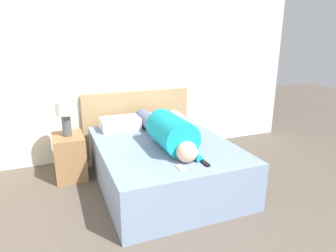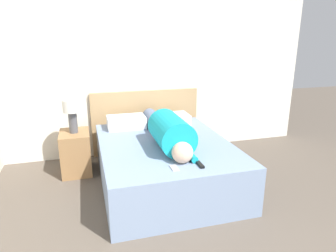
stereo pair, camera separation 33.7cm
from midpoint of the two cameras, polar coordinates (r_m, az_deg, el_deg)
name	(u,v)px [view 2 (the right image)]	position (r m, az deg, el deg)	size (l,w,h in m)	color
wall_back	(143,68)	(4.51, -2.67, 10.98)	(5.28, 0.06, 2.60)	silver
bed	(165,163)	(3.68, 2.02, -7.12)	(1.52, 1.94, 0.54)	#7589A8
headboard	(146,122)	(4.61, -2.14, 0.76)	(1.64, 0.04, 0.97)	tan
nightstand	(76,152)	(4.11, -14.91, -4.93)	(0.38, 0.50, 0.56)	olive
table_lamp	(72,111)	(3.93, -15.54, 2.83)	(0.23, 0.23, 0.43)	#4C4C51
person_lying	(168,131)	(3.46, 2.75, -1.02)	(0.39, 1.64, 0.39)	#DBB293
pillow_near_headboard	(126,122)	(4.15, -5.66, 0.72)	(0.51, 0.34, 0.16)	white
pillow_second	(171,119)	(4.30, 2.90, 1.28)	(0.49, 0.34, 0.14)	white
tv_remote	(200,165)	(3.00, 9.35, -7.32)	(0.04, 0.15, 0.02)	black
cell_phone	(174,168)	(2.91, 4.54, -8.03)	(0.06, 0.13, 0.01)	#B2B7BC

